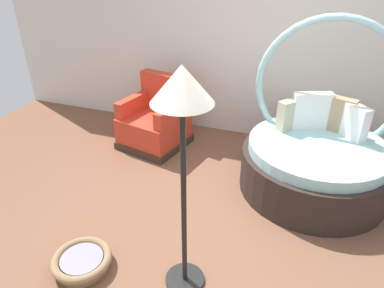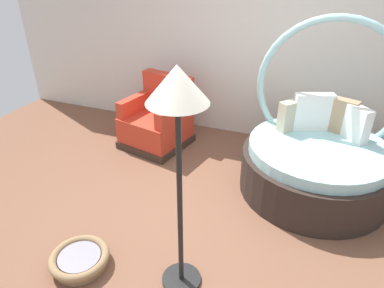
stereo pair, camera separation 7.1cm
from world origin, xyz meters
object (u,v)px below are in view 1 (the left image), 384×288
object	(u,v)px
red_armchair	(156,122)
pet_basket	(82,261)
round_daybed	(316,156)
floor_lamp	(182,110)

from	to	relation	value
red_armchair	pet_basket	xyz separation A→B (m)	(0.34, -2.24, -0.26)
round_daybed	pet_basket	xyz separation A→B (m)	(-1.77, -1.93, -0.33)
red_armchair	floor_lamp	size ratio (longest dim) A/B	0.52
floor_lamp	red_armchair	bearing A→B (deg)	120.27
floor_lamp	pet_basket	bearing A→B (deg)	-168.93
pet_basket	floor_lamp	xyz separation A→B (m)	(0.87, 0.17, 1.46)
round_daybed	red_armchair	distance (m)	2.13
round_daybed	floor_lamp	distance (m)	2.27
round_daybed	pet_basket	distance (m)	2.63
pet_basket	round_daybed	bearing A→B (deg)	47.48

